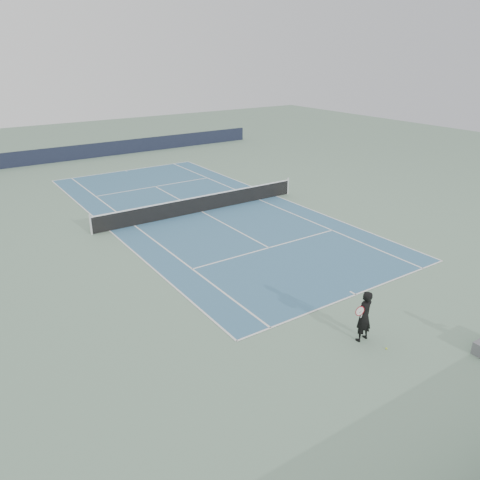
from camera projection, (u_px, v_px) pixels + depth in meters
ground at (202, 212)px, 27.01m from camera, size 80.00×80.00×0.00m
court_surface at (202, 212)px, 27.00m from camera, size 10.97×23.77×0.01m
tennis_net at (201, 203)px, 26.81m from camera, size 12.90×0.10×1.07m
windscreen_far at (99, 150)px, 40.49m from camera, size 30.00×0.25×1.20m
tennis_player at (364, 316)px, 14.82m from camera, size 0.80×0.51×1.75m
tennis_ball at (386, 348)px, 14.64m from camera, size 0.06×0.06×0.06m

